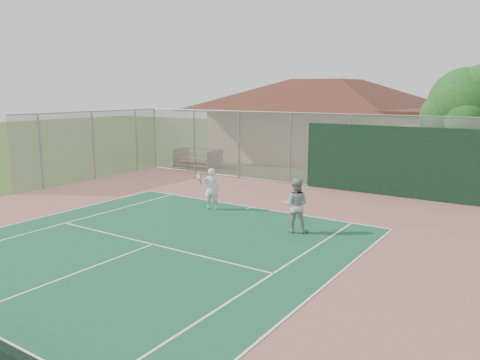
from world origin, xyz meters
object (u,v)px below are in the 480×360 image
object	(u,v)px
clubhouse	(326,111)
bleachers	(197,157)
player_white_front	(211,189)
tree	(467,107)
player_grey_back	(296,206)

from	to	relation	value
clubhouse	bleachers	xyz separation A→B (m)	(-5.22, -7.32, -2.64)
bleachers	player_white_front	size ratio (longest dim) A/B	1.76
tree	player_white_front	size ratio (longest dim) A/B	3.50
bleachers	player_grey_back	world-z (taller)	player_grey_back
tree	player_grey_back	size ratio (longest dim) A/B	3.25
player_white_front	player_grey_back	distance (m)	4.15
clubhouse	tree	xyz separation A→B (m)	(9.20, -4.66, 0.57)
clubhouse	bleachers	distance (m)	9.37
bleachers	player_grey_back	bearing A→B (deg)	-42.42
bleachers	player_grey_back	distance (m)	14.44
player_white_front	bleachers	bearing A→B (deg)	-72.60
tree	player_white_front	distance (m)	13.29
tree	player_white_front	bearing A→B (deg)	-123.66
player_white_front	player_grey_back	xyz separation A→B (m)	(4.05, -0.88, 0.07)
player_white_front	clubhouse	bearing A→B (deg)	-106.87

